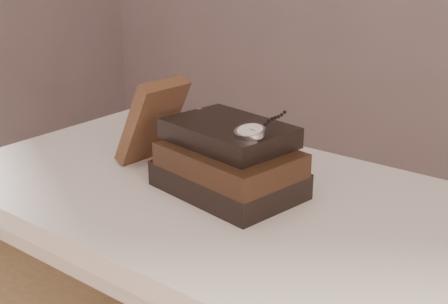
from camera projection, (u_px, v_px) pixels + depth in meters
The scene contains 5 objects.
table at pixel (209, 229), 1.16m from camera, with size 1.00×0.60×0.75m.
book_stack at pixel (229, 162), 1.08m from camera, with size 0.28×0.22×0.13m.
journal at pixel (152, 121), 1.21m from camera, with size 0.03×0.12×0.19m, color #3B2316.
pocket_watch at pixel (251, 131), 1.00m from camera, with size 0.06×0.16×0.02m.
eyeglasses at pixel (229, 133), 1.19m from camera, with size 0.12×0.14×0.05m.
Camera 1 is at (0.66, -0.45, 1.19)m, focal length 48.06 mm.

